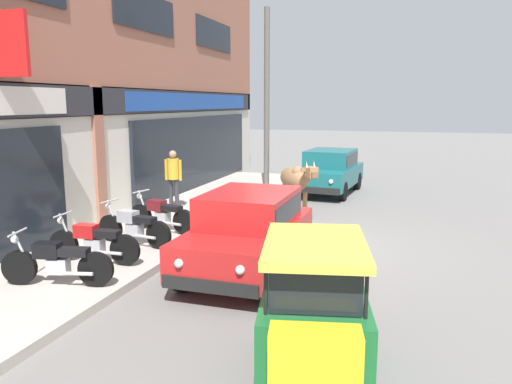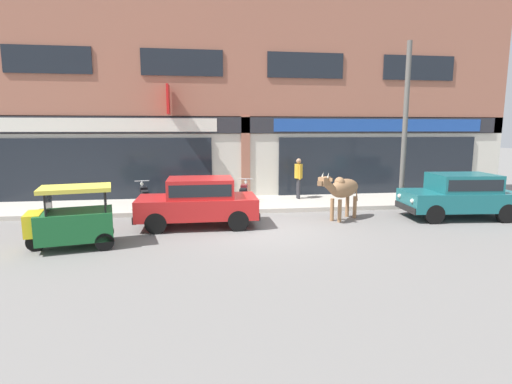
% 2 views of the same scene
% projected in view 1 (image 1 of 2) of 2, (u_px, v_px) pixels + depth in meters
% --- Properties ---
extents(ground_plane, '(90.00, 90.00, 0.00)m').
position_uv_depth(ground_plane, '(306.00, 246.00, 10.62)').
color(ground_plane, slate).
extents(sidewalk, '(19.00, 2.85, 0.15)m').
position_uv_depth(sidewalk, '(154.00, 230.00, 11.68)').
color(sidewalk, '#B7AFA3').
rests_on(sidewalk, ground).
extents(shop_building, '(23.00, 1.40, 9.04)m').
position_uv_depth(shop_building, '(82.00, 46.00, 11.43)').
color(shop_building, '#9E604C').
rests_on(shop_building, ground).
extents(cow, '(1.84, 1.47, 1.61)m').
position_uv_depth(cow, '(295.00, 180.00, 13.16)').
color(cow, '#936B47').
rests_on(cow, ground).
extents(car_0, '(3.63, 1.63, 1.46)m').
position_uv_depth(car_0, '(249.00, 228.00, 8.86)').
color(car_0, black).
rests_on(car_0, ground).
extents(car_1, '(3.71, 1.89, 1.46)m').
position_uv_depth(car_1, '(330.00, 169.00, 16.74)').
color(car_1, black).
rests_on(car_1, ground).
extents(auto_rickshaw, '(2.12, 1.49, 1.52)m').
position_uv_depth(auto_rickshaw, '(314.00, 320.00, 5.49)').
color(auto_rickshaw, black).
rests_on(auto_rickshaw, ground).
extents(motorcycle_0, '(0.65, 1.78, 0.88)m').
position_uv_depth(motorcycle_0, '(57.00, 262.00, 7.87)').
color(motorcycle_0, black).
rests_on(motorcycle_0, sidewalk).
extents(motorcycle_1, '(0.52, 1.81, 0.88)m').
position_uv_depth(motorcycle_1, '(93.00, 242.00, 9.01)').
color(motorcycle_1, black).
rests_on(motorcycle_1, sidewalk).
extents(motorcycle_2, '(0.60, 1.80, 0.88)m').
position_uv_depth(motorcycle_2, '(134.00, 226.00, 10.14)').
color(motorcycle_2, black).
rests_on(motorcycle_2, sidewalk).
extents(motorcycle_3, '(0.67, 1.79, 0.88)m').
position_uv_depth(motorcycle_3, '(162.00, 214.00, 11.23)').
color(motorcycle_3, black).
rests_on(motorcycle_3, sidewalk).
extents(pedestrian, '(0.32, 0.50, 1.60)m').
position_uv_depth(pedestrian, '(173.00, 173.00, 13.51)').
color(pedestrian, '#2D2D33').
rests_on(pedestrian, sidewalk).
extents(utility_pole, '(0.18, 0.18, 5.80)m').
position_uv_depth(utility_pole, '(267.00, 102.00, 15.99)').
color(utility_pole, '#595651').
rests_on(utility_pole, sidewalk).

